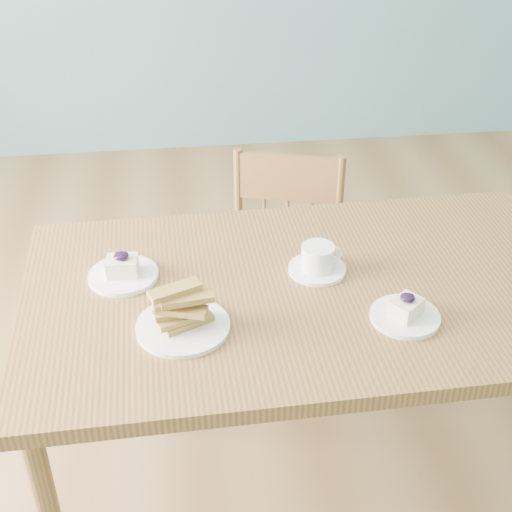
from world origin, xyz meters
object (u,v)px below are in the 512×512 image
Objects in this scene: dining_table at (305,310)px; dining_chair at (282,277)px; biscotti_plate at (182,315)px; cheesecake_plate_near at (405,313)px; coffee_cup at (318,261)px; cheesecake_plate_far at (123,271)px.

dining_chair reaches higher than dining_table.
cheesecake_plate_near is at bearing -3.06° from biscotti_plate.
coffee_cup is at bearing 55.76° from dining_table.
coffee_cup is (0.50, -0.03, 0.01)m from cheesecake_plate_far.
cheesecake_plate_near is at bearing -20.92° from cheesecake_plate_far.
biscotti_plate is at bearing -158.52° from dining_table.
cheesecake_plate_far is (-0.46, 0.09, 0.10)m from dining_table.
coffee_cup is at bearing 126.52° from cheesecake_plate_near.
biscotti_plate is (-0.36, -0.20, 0.01)m from coffee_cup.
dining_table is 9.63× the size of coffee_cup.
biscotti_plate is (-0.34, -0.66, 0.38)m from dining_chair.
dining_table is 0.48m from cheesecake_plate_far.
cheesecake_plate_far is (-0.67, 0.25, 0.00)m from cheesecake_plate_near.
biscotti_plate is at bearing -161.02° from coffee_cup.
dining_table is at bearing -76.18° from dining_chair.
biscotti_plate is (-0.52, 0.03, 0.02)m from cheesecake_plate_near.
coffee_cup reaches higher than cheesecake_plate_near.
biscotti_plate reaches higher than dining_chair.
cheesecake_plate_far is 0.81× the size of biscotti_plate.
dining_chair is at bearing 82.03° from coffee_cup.
cheesecake_plate_near is 0.28m from coffee_cup.
cheesecake_plate_near reaches higher than dining_chair.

